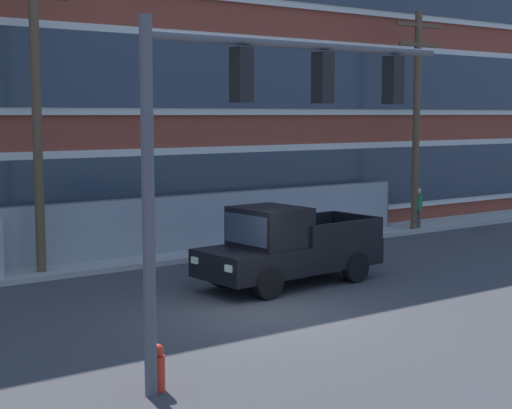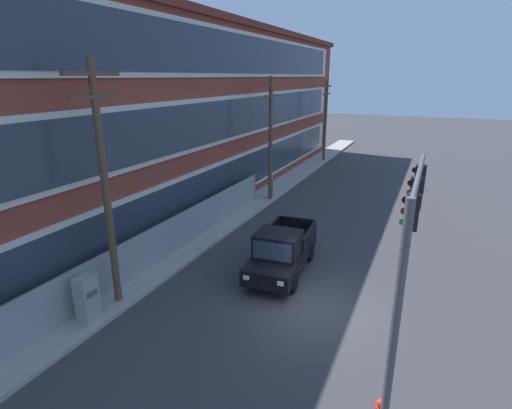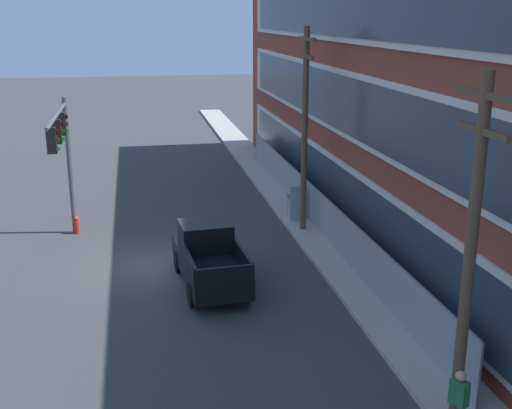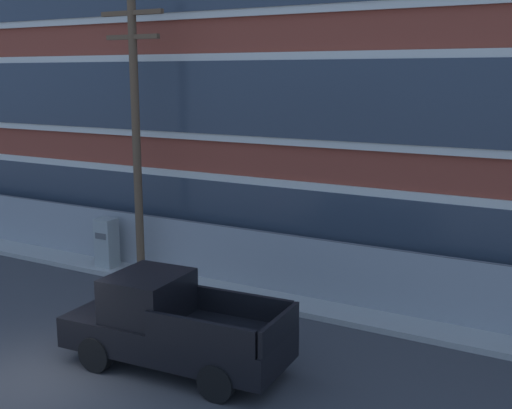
# 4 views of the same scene
# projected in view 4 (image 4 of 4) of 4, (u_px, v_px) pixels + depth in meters

# --- Properties ---
(ground_plane) EXTENTS (160.00, 160.00, 0.00)m
(ground_plane) POSITION_uv_depth(u_px,v_px,m) (33.00, 380.00, 13.82)
(ground_plane) COLOR #38383A
(sidewalk_building_side) EXTENTS (80.00, 1.96, 0.16)m
(sidewalk_building_side) POSITION_uv_depth(u_px,v_px,m) (216.00, 284.00, 19.85)
(sidewalk_building_side) COLOR #9E9B93
(sidewalk_building_side) RESTS_ON ground
(brick_mill_building) EXTENTS (55.01, 9.17, 11.53)m
(brick_mill_building) POSITION_uv_depth(u_px,v_px,m) (446.00, 96.00, 20.51)
(brick_mill_building) COLOR brown
(brick_mill_building) RESTS_ON ground
(chain_link_fence) EXTENTS (27.77, 0.06, 1.94)m
(chain_link_fence) POSITION_uv_depth(u_px,v_px,m) (152.00, 243.00, 21.15)
(chain_link_fence) COLOR gray
(chain_link_fence) RESTS_ON ground
(pickup_truck_black) EXTENTS (5.28, 2.33, 2.10)m
(pickup_truck_black) POSITION_uv_depth(u_px,v_px,m) (171.00, 326.00, 14.25)
(pickup_truck_black) COLOR black
(pickup_truck_black) RESTS_ON ground
(utility_pole_near_corner) EXTENTS (2.32, 0.26, 8.76)m
(utility_pole_near_corner) POSITION_uv_depth(u_px,v_px,m) (136.00, 128.00, 19.84)
(utility_pole_near_corner) COLOR brown
(utility_pole_near_corner) RESTS_ON ground
(electrical_cabinet) EXTENTS (0.65, 0.56, 1.79)m
(electrical_cabinet) POSITION_uv_depth(u_px,v_px,m) (107.00, 245.00, 21.32)
(electrical_cabinet) COLOR #939993
(electrical_cabinet) RESTS_ON ground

